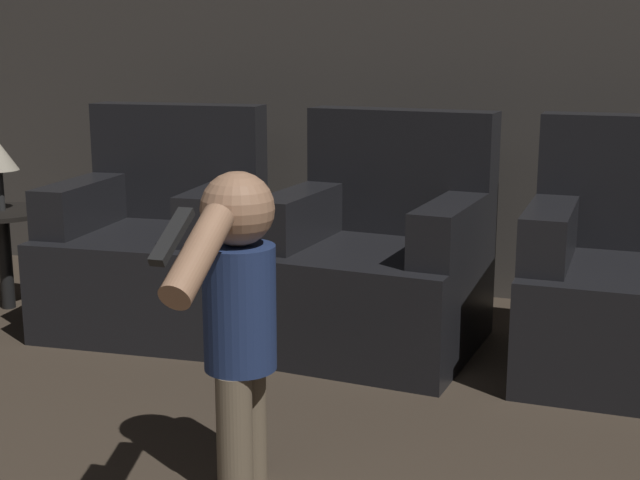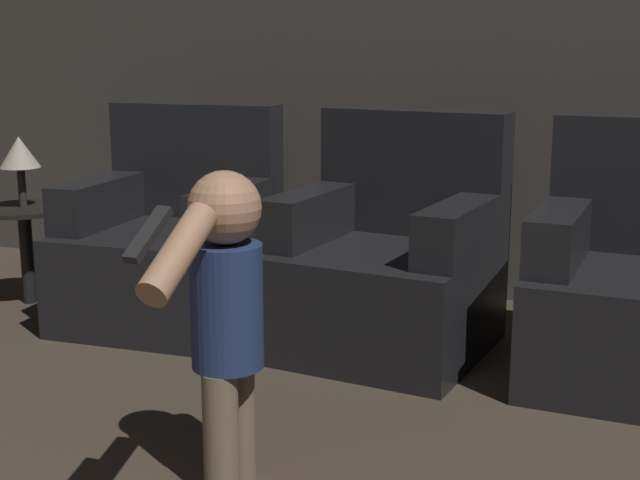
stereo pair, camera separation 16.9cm
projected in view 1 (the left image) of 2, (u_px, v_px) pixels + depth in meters
wall_back at (373, 16)px, 4.14m from camera, size 8.40×0.05×2.60m
armchair_left at (158, 248)px, 3.80m from camera, size 0.82×0.82×0.92m
armchair_middle at (379, 266)px, 3.50m from camera, size 0.85×0.85×0.92m
armchair_right at (636, 286)px, 3.21m from camera, size 0.79×0.79×0.92m
person_toddler at (238, 308)px, 2.29m from camera, size 0.19×0.60×0.87m
side_table at (3, 228)px, 3.97m from camera, size 0.42×0.42×0.45m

